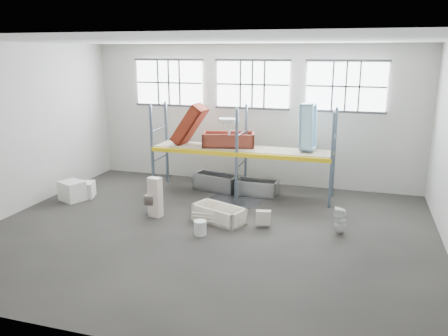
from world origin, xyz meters
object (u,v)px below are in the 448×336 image
at_px(bathtub_beige, 219,214).
at_px(toilet_white, 341,221).
at_px(steel_tub_left, 217,182).
at_px(bucket, 200,228).
at_px(steel_tub_right, 257,188).
at_px(carton_near, 72,191).
at_px(rust_tub_flat, 228,140).
at_px(blue_tub_upright, 308,126).
at_px(cistern_tall, 155,197).
at_px(toilet_beige, 153,203).

distance_m(bathtub_beige, toilet_white, 3.38).
height_order(steel_tub_left, bucket, steel_tub_left).
xyz_separation_m(steel_tub_right, carton_near, (-5.65, -2.31, 0.06)).
bearing_deg(steel_tub_left, rust_tub_flat, -2.63).
relative_size(rust_tub_flat, carton_near, 2.35).
xyz_separation_m(blue_tub_upright, carton_near, (-7.26, -2.51, -2.08)).
xyz_separation_m(cistern_tall, rust_tub_flat, (1.34, 3.02, 1.23)).
height_order(toilet_beige, steel_tub_right, toilet_beige).
bearing_deg(toilet_beige, rust_tub_flat, -131.61).
relative_size(toilet_white, bucket, 1.89).
bearing_deg(bucket, rust_tub_flat, 95.62).
bearing_deg(carton_near, toilet_white, -2.28).
xyz_separation_m(steel_tub_right, blue_tub_upright, (1.61, 0.20, 2.14)).
bearing_deg(bathtub_beige, toilet_white, 23.21).
xyz_separation_m(toilet_beige, cistern_tall, (0.18, -0.18, 0.25)).
height_order(rust_tub_flat, bucket, rust_tub_flat).
height_order(bathtub_beige, cistern_tall, cistern_tall).
distance_m(steel_tub_right, rust_tub_flat, 1.88).
bearing_deg(steel_tub_right, rust_tub_flat, 173.09).
bearing_deg(toilet_beige, steel_tub_left, -124.37).
relative_size(toilet_beige, cistern_tall, 0.57).
bearing_deg(steel_tub_left, blue_tub_upright, 1.05).
distance_m(toilet_white, blue_tub_upright, 3.73).
distance_m(blue_tub_upright, bucket, 5.10).
relative_size(cistern_tall, bucket, 3.04).
height_order(steel_tub_left, blue_tub_upright, blue_tub_upright).
relative_size(toilet_white, rust_tub_flat, 0.42).
height_order(toilet_white, carton_near, toilet_white).
distance_m(toilet_white, bucket, 3.74).
xyz_separation_m(toilet_beige, rust_tub_flat, (1.52, 2.84, 1.48)).
xyz_separation_m(toilet_beige, steel_tub_right, (2.56, 2.71, -0.08)).
relative_size(bathtub_beige, bucket, 3.92).
bearing_deg(cistern_tall, bathtub_beige, 18.05).
distance_m(toilet_white, carton_near, 8.55).
relative_size(steel_tub_left, blue_tub_upright, 1.04).
distance_m(toilet_beige, toilet_white, 5.46).
distance_m(toilet_white, steel_tub_right, 3.93).
bearing_deg(cistern_tall, toilet_beige, 148.55).
bearing_deg(steel_tub_left, bucket, -78.37).
bearing_deg(steel_tub_right, cistern_tall, -129.50).
bearing_deg(toilet_white, toilet_beige, -94.04).
distance_m(toilet_beige, cistern_tall, 0.36).
relative_size(steel_tub_right, bucket, 3.58).
bearing_deg(bathtub_beige, steel_tub_right, 101.96).
xyz_separation_m(bathtub_beige, carton_near, (-5.17, 0.41, 0.09)).
relative_size(cistern_tall, carton_near, 1.60).
distance_m(bathtub_beige, steel_tub_right, 2.77).
distance_m(bathtub_beige, rust_tub_flat, 3.31).
distance_m(cistern_tall, rust_tub_flat, 3.52).
distance_m(blue_tub_upright, carton_near, 7.96).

